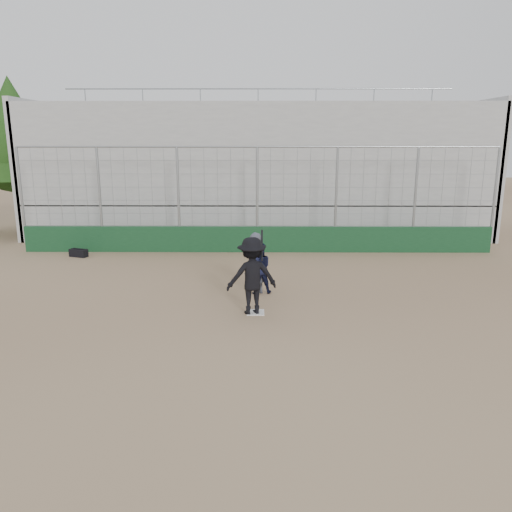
{
  "coord_description": "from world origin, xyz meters",
  "views": [
    {
      "loc": [
        0.11,
        -11.96,
        4.31
      ],
      "look_at": [
        0.0,
        1.4,
        1.15
      ],
      "focal_mm": 35.0,
      "sensor_mm": 36.0,
      "label": 1
    }
  ],
  "objects_px": {
    "catcher_crouched": "(259,277)",
    "umpire": "(255,266)",
    "batter_at_plate": "(252,276)",
    "equipment_bag": "(79,253)"
  },
  "relations": [
    {
      "from": "catcher_crouched",
      "to": "umpire",
      "type": "bearing_deg",
      "value": 156.14
    },
    {
      "from": "batter_at_plate",
      "to": "equipment_bag",
      "type": "bearing_deg",
      "value": 137.02
    },
    {
      "from": "catcher_crouched",
      "to": "equipment_bag",
      "type": "height_order",
      "value": "catcher_crouched"
    },
    {
      "from": "batter_at_plate",
      "to": "catcher_crouched",
      "type": "height_order",
      "value": "batter_at_plate"
    },
    {
      "from": "batter_at_plate",
      "to": "equipment_bag",
      "type": "height_order",
      "value": "batter_at_plate"
    },
    {
      "from": "umpire",
      "to": "equipment_bag",
      "type": "height_order",
      "value": "umpire"
    },
    {
      "from": "catcher_crouched",
      "to": "umpire",
      "type": "xyz_separation_m",
      "value": [
        -0.12,
        0.05,
        0.29
      ]
    },
    {
      "from": "umpire",
      "to": "batter_at_plate",
      "type": "bearing_deg",
      "value": 77.09
    },
    {
      "from": "umpire",
      "to": "catcher_crouched",
      "type": "bearing_deg",
      "value": 145.22
    },
    {
      "from": "batter_at_plate",
      "to": "umpire",
      "type": "distance_m",
      "value": 1.7
    }
  ]
}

